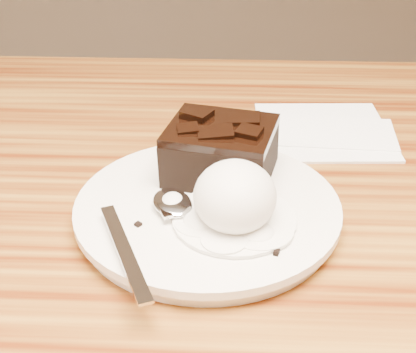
{
  "coord_description": "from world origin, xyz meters",
  "views": [
    {
      "loc": [
        0.1,
        -0.45,
        1.06
      ],
      "look_at": [
        0.08,
        -0.0,
        0.79
      ],
      "focal_mm": 52.26,
      "sensor_mm": 36.0,
      "label": 1
    }
  ],
  "objects_px": {
    "plate": "(208,212)",
    "spoon": "(172,204)",
    "ice_cream_scoop": "(235,196)",
    "napkin": "(323,130)",
    "brownie": "(221,154)"
  },
  "relations": [
    {
      "from": "ice_cream_scoop",
      "to": "plate",
      "type": "bearing_deg",
      "value": 131.47
    },
    {
      "from": "plate",
      "to": "napkin",
      "type": "distance_m",
      "value": 0.22
    },
    {
      "from": "plate",
      "to": "spoon",
      "type": "bearing_deg",
      "value": -158.21
    },
    {
      "from": "brownie",
      "to": "ice_cream_scoop",
      "type": "distance_m",
      "value": 0.08
    },
    {
      "from": "spoon",
      "to": "brownie",
      "type": "bearing_deg",
      "value": 34.44
    },
    {
      "from": "plate",
      "to": "ice_cream_scoop",
      "type": "xyz_separation_m",
      "value": [
        0.02,
        -0.03,
        0.03
      ]
    },
    {
      "from": "spoon",
      "to": "napkin",
      "type": "relative_size",
      "value": 1.27
    },
    {
      "from": "plate",
      "to": "spoon",
      "type": "height_order",
      "value": "spoon"
    },
    {
      "from": "spoon",
      "to": "ice_cream_scoop",
      "type": "bearing_deg",
      "value": -38.56
    },
    {
      "from": "plate",
      "to": "brownie",
      "type": "xyz_separation_m",
      "value": [
        0.01,
        0.05,
        0.03
      ]
    },
    {
      "from": "napkin",
      "to": "brownie",
      "type": "bearing_deg",
      "value": -131.24
    },
    {
      "from": "plate",
      "to": "ice_cream_scoop",
      "type": "height_order",
      "value": "ice_cream_scoop"
    },
    {
      "from": "brownie",
      "to": "napkin",
      "type": "bearing_deg",
      "value": 48.76
    },
    {
      "from": "ice_cream_scoop",
      "to": "spoon",
      "type": "relative_size",
      "value": 0.4
    },
    {
      "from": "ice_cream_scoop",
      "to": "brownie",
      "type": "bearing_deg",
      "value": 100.02
    }
  ]
}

